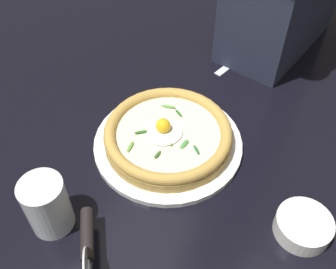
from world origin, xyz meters
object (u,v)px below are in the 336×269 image
at_px(table_knife, 251,48).
at_px(pizza, 168,134).
at_px(pizza_cutter, 87,246).
at_px(side_bowl, 303,226).
at_px(drinking_glass, 48,207).

bearing_deg(table_knife, pizza, -177.36).
bearing_deg(table_knife, pizza_cutter, -175.05).
height_order(pizza, pizza_cutter, pizza_cutter).
bearing_deg(side_bowl, table_knife, 36.74).
xyz_separation_m(side_bowl, table_knife, (0.43, 0.32, -0.01)).
relative_size(pizza, drinking_glass, 2.37).
xyz_separation_m(pizza, table_knife, (0.41, 0.02, -0.03)).
bearing_deg(table_knife, side_bowl, -143.26).
xyz_separation_m(pizza_cutter, drinking_glass, (0.01, 0.10, 0.01)).
xyz_separation_m(pizza, side_bowl, (-0.03, -0.30, -0.01)).
xyz_separation_m(pizza, drinking_glass, (-0.26, 0.06, 0.02)).
bearing_deg(pizza, table_knife, 2.64).
bearing_deg(side_bowl, drinking_glass, 123.44).
bearing_deg(table_knife, drinking_glass, 176.67).
bearing_deg(side_bowl, pizza, 85.13).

